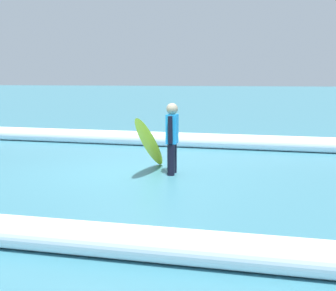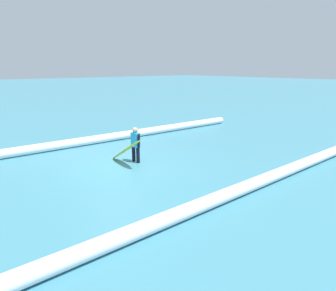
% 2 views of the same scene
% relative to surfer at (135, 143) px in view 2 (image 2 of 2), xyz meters
% --- Properties ---
extents(ground_plane, '(180.79, 180.79, 0.00)m').
position_rel_surfer_xyz_m(ground_plane, '(0.84, -0.04, -0.76)').
color(ground_plane, teal).
extents(surfer, '(0.22, 0.55, 1.38)m').
position_rel_surfer_xyz_m(surfer, '(0.00, 0.00, 0.00)').
color(surfer, black).
rests_on(surfer, ground_plane).
extents(surfboard, '(0.35, 1.97, 1.20)m').
position_rel_surfer_xyz_m(surfboard, '(0.44, 0.02, -0.18)').
color(surfboard, yellow).
rests_on(surfboard, ground_plane).
extents(wave_crest_foreground, '(22.88, 1.72, 0.39)m').
position_rel_surfer_xyz_m(wave_crest_foreground, '(2.56, -3.76, -0.57)').
color(wave_crest_foreground, white).
rests_on(wave_crest_foreground, ground_plane).
extents(wave_crest_midground, '(22.75, 1.10, 0.37)m').
position_rel_surfer_xyz_m(wave_crest_midground, '(-1.58, 4.52, -0.58)').
color(wave_crest_midground, white).
rests_on(wave_crest_midground, ground_plane).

